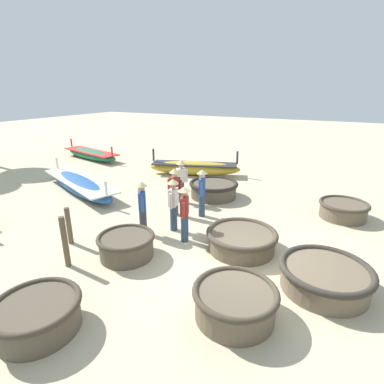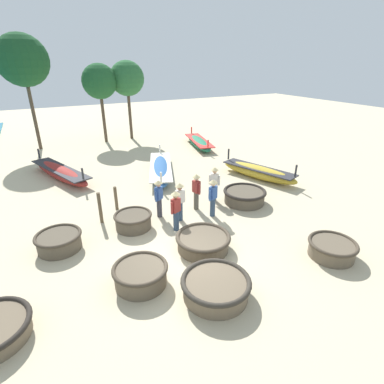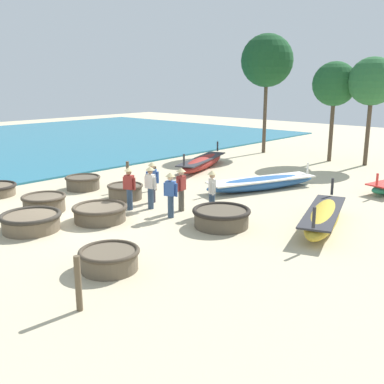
{
  "view_description": "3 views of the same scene",
  "coord_description": "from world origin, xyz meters",
  "px_view_note": "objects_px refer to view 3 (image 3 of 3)",
  "views": [
    {
      "loc": [
        -6.18,
        -1.77,
        4.2
      ],
      "look_at": [
        2.4,
        2.68,
        0.86
      ],
      "focal_mm": 28.0,
      "sensor_mm": 36.0,
      "label": 1
    },
    {
      "loc": [
        -3.55,
        -7.33,
        6.17
      ],
      "look_at": [
        1.81,
        2.9,
        1.04
      ],
      "focal_mm": 28.0,
      "sensor_mm": 36.0,
      "label": 2
    },
    {
      "loc": [
        13.6,
        -8.66,
        4.84
      ],
      "look_at": [
        2.88,
        3.1,
        0.88
      ],
      "focal_mm": 42.0,
      "sensor_mm": 36.0,
      "label": 3
    }
  ],
  "objects_px": {
    "coracle_tilted": "(83,182)",
    "mooring_post_inland": "(128,176)",
    "fisherman_with_hat": "(181,186)",
    "mooring_post_shoreline": "(155,178)",
    "coracle_far_left": "(109,259)",
    "tree_left_mid": "(267,61)",
    "fisherman_hauling": "(212,189)",
    "tree_tall_back": "(335,84)",
    "coracle_upturned": "(31,221)",
    "fisherman_by_coracle": "(152,179)",
    "fisherman_crouching": "(129,186)",
    "coracle_beside_post": "(125,191)",
    "fisherman_standing_left": "(150,185)",
    "mooring_post_mid_beach": "(78,284)",
    "tree_center": "(372,82)",
    "coracle_front_right": "(221,217)",
    "long_boat_red_hull": "(262,183)",
    "long_boat_white_hull": "(202,162)",
    "fisherman_standing_right": "(171,192)",
    "coracle_weathered": "(100,212)",
    "long_boat_green_hull": "(323,217)",
    "coracle_far_right": "(44,203)"
  },
  "relations": [
    {
      "from": "coracle_tilted",
      "to": "mooring_post_inland",
      "type": "bearing_deg",
      "value": 35.35
    },
    {
      "from": "coracle_upturned",
      "to": "mooring_post_inland",
      "type": "bearing_deg",
      "value": 108.68
    },
    {
      "from": "coracle_far_left",
      "to": "fisherman_standing_left",
      "type": "bearing_deg",
      "value": 126.78
    },
    {
      "from": "coracle_far_left",
      "to": "coracle_beside_post",
      "type": "bearing_deg",
      "value": 137.39
    },
    {
      "from": "coracle_tilted",
      "to": "mooring_post_mid_beach",
      "type": "bearing_deg",
      "value": -34.74
    },
    {
      "from": "coracle_front_right",
      "to": "long_boat_red_hull",
      "type": "relative_size",
      "value": 0.35
    },
    {
      "from": "fisherman_with_hat",
      "to": "mooring_post_shoreline",
      "type": "distance_m",
      "value": 3.58
    },
    {
      "from": "tree_left_mid",
      "to": "fisherman_crouching",
      "type": "bearing_deg",
      "value": -75.02
    },
    {
      "from": "coracle_tilted",
      "to": "mooring_post_shoreline",
      "type": "bearing_deg",
      "value": 38.9
    },
    {
      "from": "long_boat_white_hull",
      "to": "mooring_post_mid_beach",
      "type": "xyz_separation_m",
      "value": [
        8.63,
        -13.92,
        0.28
      ]
    },
    {
      "from": "long_boat_red_hull",
      "to": "long_boat_green_hull",
      "type": "relative_size",
      "value": 1.21
    },
    {
      "from": "coracle_weathered",
      "to": "tree_left_mid",
      "type": "xyz_separation_m",
      "value": [
        -4.41,
        17.0,
        5.79
      ]
    },
    {
      "from": "fisherman_crouching",
      "to": "tree_center",
      "type": "height_order",
      "value": "tree_center"
    },
    {
      "from": "fisherman_crouching",
      "to": "fisherman_hauling",
      "type": "height_order",
      "value": "same"
    },
    {
      "from": "fisherman_crouching",
      "to": "fisherman_standing_right",
      "type": "relative_size",
      "value": 1.0
    },
    {
      "from": "mooring_post_shoreline",
      "to": "fisherman_hauling",
      "type": "bearing_deg",
      "value": -15.35
    },
    {
      "from": "coracle_front_right",
      "to": "fisherman_hauling",
      "type": "height_order",
      "value": "fisherman_hauling"
    },
    {
      "from": "coracle_upturned",
      "to": "fisherman_crouching",
      "type": "height_order",
      "value": "fisherman_crouching"
    },
    {
      "from": "fisherman_standing_left",
      "to": "fisherman_crouching",
      "type": "bearing_deg",
      "value": -126.33
    },
    {
      "from": "coracle_tilted",
      "to": "long_boat_red_hull",
      "type": "xyz_separation_m",
      "value": [
        6.08,
        5.47,
        -0.02
      ]
    },
    {
      "from": "coracle_weathered",
      "to": "fisherman_crouching",
      "type": "relative_size",
      "value": 1.16
    },
    {
      "from": "coracle_upturned",
      "to": "coracle_far_left",
      "type": "xyz_separation_m",
      "value": [
        4.49,
        -0.23,
        -0.01
      ]
    },
    {
      "from": "fisherman_by_coracle",
      "to": "coracle_far_left",
      "type": "bearing_deg",
      "value": -52.43
    },
    {
      "from": "mooring_post_mid_beach",
      "to": "tree_tall_back",
      "type": "relative_size",
      "value": 0.21
    },
    {
      "from": "coracle_upturned",
      "to": "fisherman_hauling",
      "type": "relative_size",
      "value": 1.19
    },
    {
      "from": "coracle_weathered",
      "to": "mooring_post_inland",
      "type": "bearing_deg",
      "value": 127.69
    },
    {
      "from": "coracle_upturned",
      "to": "tree_left_mid",
      "type": "bearing_deg",
      "value": 100.59
    },
    {
      "from": "long_boat_white_hull",
      "to": "tree_left_mid",
      "type": "xyz_separation_m",
      "value": [
        -0.71,
        7.25,
        5.74
      ]
    },
    {
      "from": "coracle_beside_post",
      "to": "mooring_post_shoreline",
      "type": "bearing_deg",
      "value": 95.5
    },
    {
      "from": "mooring_post_shoreline",
      "to": "coracle_front_right",
      "type": "bearing_deg",
      "value": -20.53
    },
    {
      "from": "long_boat_white_hull",
      "to": "fisherman_standing_right",
      "type": "xyz_separation_m",
      "value": [
        5.28,
        -7.79,
        0.61
      ]
    },
    {
      "from": "coracle_far_left",
      "to": "tree_tall_back",
      "type": "bearing_deg",
      "value": 99.4
    },
    {
      "from": "mooring_post_inland",
      "to": "tree_tall_back",
      "type": "relative_size",
      "value": 0.22
    },
    {
      "from": "long_boat_red_hull",
      "to": "tree_left_mid",
      "type": "distance_m",
      "value": 12.4
    },
    {
      "from": "coracle_tilted",
      "to": "tree_center",
      "type": "relative_size",
      "value": 0.26
    },
    {
      "from": "coracle_tilted",
      "to": "fisherman_standing_right",
      "type": "height_order",
      "value": "fisherman_standing_right"
    },
    {
      "from": "coracle_far_left",
      "to": "tree_left_mid",
      "type": "relative_size",
      "value": 0.21
    },
    {
      "from": "coracle_far_left",
      "to": "mooring_post_shoreline",
      "type": "bearing_deg",
      "value": 129.18
    },
    {
      "from": "long_boat_green_hull",
      "to": "mooring_post_mid_beach",
      "type": "bearing_deg",
      "value": -98.24
    },
    {
      "from": "coracle_front_right",
      "to": "tree_tall_back",
      "type": "xyz_separation_m",
      "value": [
        -3.11,
        14.5,
        4.27
      ]
    },
    {
      "from": "coracle_front_right",
      "to": "coracle_tilted",
      "type": "xyz_separation_m",
      "value": [
        -8.08,
        -0.03,
        -0.02
      ]
    },
    {
      "from": "coracle_tilted",
      "to": "fisherman_standing_left",
      "type": "height_order",
      "value": "fisherman_standing_left"
    },
    {
      "from": "fisherman_standing_right",
      "to": "mooring_post_mid_beach",
      "type": "height_order",
      "value": "fisherman_standing_right"
    },
    {
      "from": "coracle_far_right",
      "to": "mooring_post_shoreline",
      "type": "xyz_separation_m",
      "value": [
        0.62,
        5.16,
        0.2
      ]
    },
    {
      "from": "coracle_upturned",
      "to": "mooring_post_inland",
      "type": "distance_m",
      "value": 6.09
    },
    {
      "from": "tree_center",
      "to": "mooring_post_mid_beach",
      "type": "bearing_deg",
      "value": -83.89
    },
    {
      "from": "tree_center",
      "to": "long_boat_white_hull",
      "type": "bearing_deg",
      "value": -131.28
    },
    {
      "from": "coracle_weathered",
      "to": "tree_tall_back",
      "type": "bearing_deg",
      "value": 88.4
    },
    {
      "from": "fisherman_by_coracle",
      "to": "fisherman_crouching",
      "type": "distance_m",
      "value": 1.36
    },
    {
      "from": "coracle_beside_post",
      "to": "tree_tall_back",
      "type": "height_order",
      "value": "tree_tall_back"
    }
  ]
}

